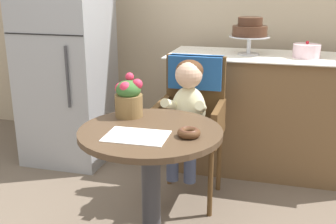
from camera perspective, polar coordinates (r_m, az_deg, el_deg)
cafe_table at (r=2.15m, az=-2.36°, el=-7.74°), size 0.72×0.72×0.72m
wicker_chair at (r=2.76m, az=3.36°, el=0.98°), size 0.42×0.45×0.95m
seated_child at (r=2.61m, az=2.67°, el=0.85°), size 0.27×0.32×0.73m
paper_napkin at (r=1.98m, az=-4.33°, el=-3.31°), size 0.30×0.22×0.00m
donut_front at (r=1.97m, az=2.87°, el=-2.79°), size 0.11×0.11×0.04m
flower_vase at (r=2.25m, az=-5.43°, el=2.05°), size 0.15×0.15×0.24m
display_counter at (r=3.29m, az=13.78°, el=-0.17°), size 1.56×0.62×0.90m
tiered_cake_stand at (r=3.18m, az=11.12°, el=10.93°), size 0.30×0.30×0.27m
round_layer_cake at (r=3.17m, az=18.43°, el=7.94°), size 0.19×0.19×0.12m
refrigerator at (r=3.43m, az=-13.82°, el=7.30°), size 0.64×0.63×1.70m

